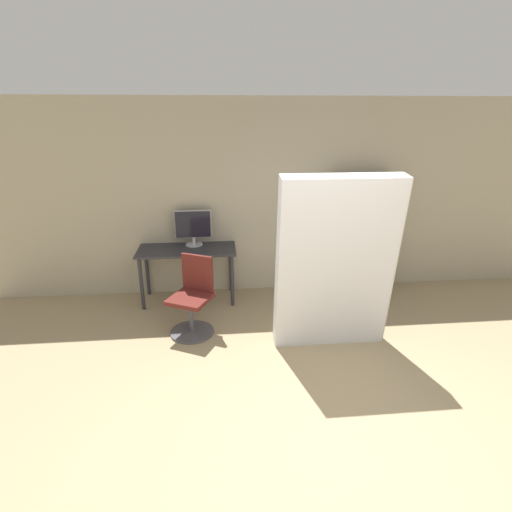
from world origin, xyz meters
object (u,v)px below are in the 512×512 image
(bookshelf, at_px, (349,237))
(mattress_near, at_px, (336,265))
(office_chair, at_px, (193,303))
(monitor, at_px, (193,227))

(bookshelf, distance_m, mattress_near, 1.63)
(office_chair, height_order, mattress_near, mattress_near)
(monitor, height_order, office_chair, monitor)
(bookshelf, bearing_deg, office_chair, -154.79)
(mattress_near, bearing_deg, bookshelf, 66.68)
(monitor, bearing_deg, mattress_near, -43.45)
(office_chair, xyz_separation_m, mattress_near, (1.56, -0.45, 0.59))
(monitor, relative_size, bookshelf, 0.30)
(office_chair, bearing_deg, mattress_near, -16.28)
(monitor, xyz_separation_m, mattress_near, (1.57, -1.49, -0.05))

